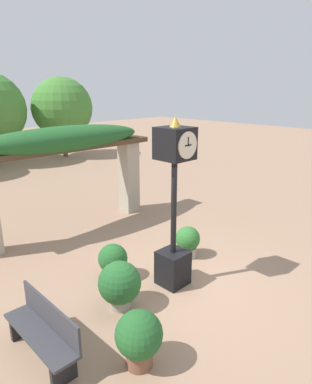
% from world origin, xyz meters
% --- Properties ---
extents(ground_plane, '(60.00, 60.00, 0.00)m').
position_xyz_m(ground_plane, '(0.00, 0.00, 0.00)').
color(ground_plane, '#9E7A60').
extents(pedestal_clock, '(0.60, 0.65, 3.45)m').
position_xyz_m(pedestal_clock, '(0.00, 0.06, 1.70)').
color(pedestal_clock, black).
rests_on(pedestal_clock, ground).
extents(pergola, '(5.57, 1.10, 2.96)m').
position_xyz_m(pergola, '(0.00, 4.11, 2.28)').
color(pergola, '#A89E89').
rests_on(pergola, ground).
extents(potted_plant_near_left, '(0.70, 0.70, 0.89)m').
position_xyz_m(potted_plant_near_left, '(-1.98, -1.10, 0.50)').
color(potted_plant_near_left, brown).
rests_on(potted_plant_near_left, ground).
extents(potted_plant_near_right, '(0.59, 0.59, 0.77)m').
position_xyz_m(potted_plant_near_right, '(1.13, 0.63, 0.40)').
color(potted_plant_near_right, gray).
rests_on(potted_plant_near_right, ground).
extents(potted_plant_far_left, '(0.80, 0.80, 0.92)m').
position_xyz_m(potted_plant_far_left, '(-1.30, 0.18, 0.50)').
color(potted_plant_far_left, gray).
rests_on(potted_plant_far_left, ground).
extents(potted_plant_far_right, '(0.63, 0.63, 0.78)m').
position_xyz_m(potted_plant_far_right, '(-0.76, 1.09, 0.41)').
color(potted_plant_far_right, gray).
rests_on(potted_plant_far_right, ground).
extents(park_bench, '(0.42, 1.65, 0.89)m').
position_xyz_m(park_bench, '(-2.87, 0.04, 0.44)').
color(park_bench, '#38383D').
rests_on(park_bench, ground).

